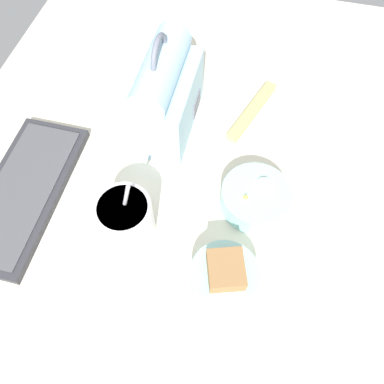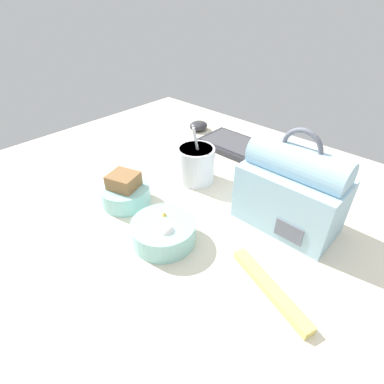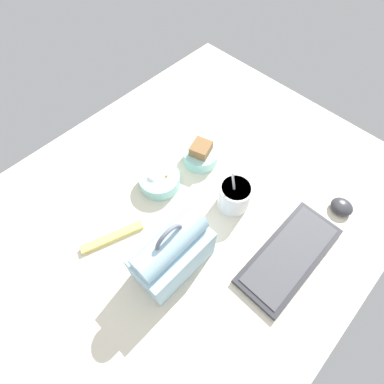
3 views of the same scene
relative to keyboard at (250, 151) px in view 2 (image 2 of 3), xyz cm
name	(u,v)px [view 2 (image 2 of 3)]	position (x,y,z in cm)	size (l,w,h in cm)	color
desk_surface	(202,217)	(8.97, -33.07, -2.02)	(140.00, 110.00, 2.00)	beige
keyboard	(250,151)	(0.00, 0.00, 0.00)	(34.57, 14.66, 2.10)	#2D2D33
lunch_bag	(292,191)	(24.85, -22.76, 7.86)	(21.38, 12.70, 22.94)	#9EC6DB
soup_cup	(196,164)	(-2.23, -23.19, 4.06)	(10.04, 10.04, 16.22)	silver
bento_bowl_sandwich	(125,192)	(-7.78, -42.68, 2.03)	(12.02, 12.02, 8.16)	#93D1CC
bento_bowl_snacks	(164,231)	(9.02, -45.42, 1.57)	(13.47, 13.47, 5.99)	#93D1CC
computer_mouse	(198,126)	(-24.52, 2.71, 0.63)	(6.29, 6.97, 3.29)	#333338
chopstick_case	(270,288)	(32.15, -41.38, -0.22)	(18.87, 8.64, 1.60)	#EFD666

